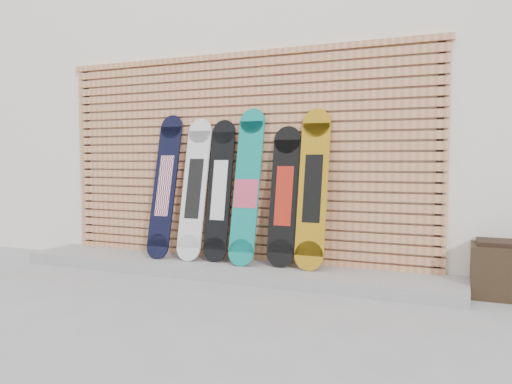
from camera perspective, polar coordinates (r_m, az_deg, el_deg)
ground at (r=4.53m, az=-5.63°, el=-11.32°), size 80.00×80.00×0.00m
building at (r=7.54m, az=10.61°, el=8.41°), size 12.00×5.00×3.60m
concrete_step at (r=5.17m, az=-3.50°, el=-8.74°), size 4.60×0.70×0.12m
slat_wall at (r=5.31m, az=-2.16°, el=4.08°), size 4.26×0.08×2.29m
snowboard_0 at (r=5.49m, az=-10.38°, el=0.72°), size 0.27×0.39×1.55m
snowboard_1 at (r=5.32m, az=-7.04°, el=0.39°), size 0.27×0.35×1.50m
snowboard_2 at (r=5.22m, az=-4.19°, el=0.22°), size 0.26×0.29×1.48m
snowboard_3 at (r=5.04m, az=-1.06°, el=0.58°), size 0.27×0.37×1.58m
snowboard_4 at (r=4.95m, az=3.23°, el=-0.45°), size 0.28×0.28×1.39m
snowboard_5 at (r=4.83m, az=6.52°, el=0.40°), size 0.29×0.31×1.56m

